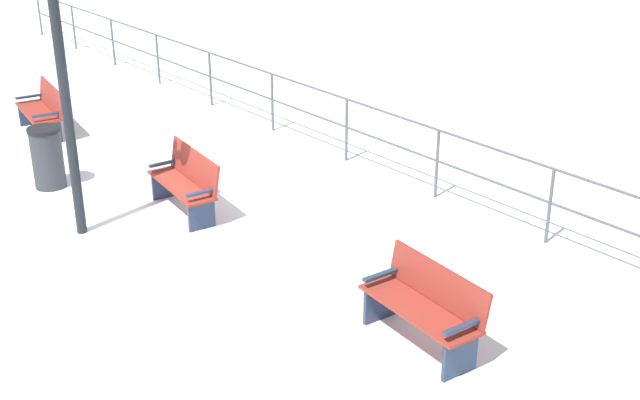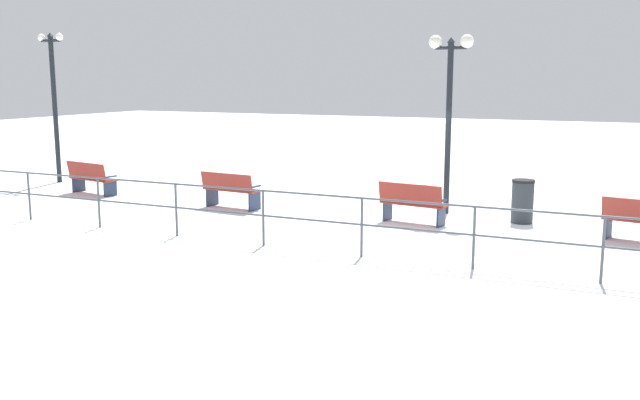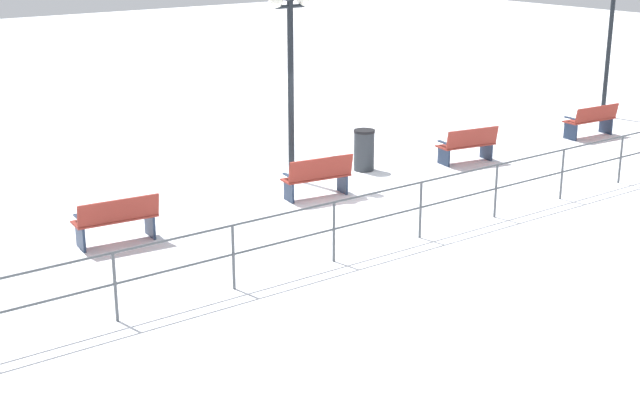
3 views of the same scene
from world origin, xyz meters
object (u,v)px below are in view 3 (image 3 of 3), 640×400
(bench_second, at_px, (468,145))
(bench_third, at_px, (318,176))
(trash_bin, at_px, (364,150))
(bench_nearest, at_px, (591,120))
(bench_fourth, at_px, (116,219))
(lamppost_middle, at_px, (290,49))
(lamppost_near, at_px, (613,7))

(bench_second, xyz_separation_m, bench_third, (-0.13, 4.69, 0.03))
(trash_bin, bearing_deg, bench_third, 117.16)
(bench_nearest, bearing_deg, bench_fourth, 94.82)
(bench_second, distance_m, lamppost_middle, 5.20)
(bench_nearest, relative_size, trash_bin, 1.67)
(trash_bin, bearing_deg, lamppost_near, -87.77)
(bench_third, xyz_separation_m, lamppost_near, (1.52, -11.96, 2.78))
(bench_nearest, height_order, lamppost_near, lamppost_near)
(bench_fourth, bearing_deg, lamppost_near, -78.69)
(lamppost_near, bearing_deg, bench_second, 100.82)
(bench_nearest, xyz_separation_m, bench_second, (0.10, 4.70, -0.02))
(bench_second, bearing_deg, bench_third, 101.79)
(bench_nearest, distance_m, bench_fourth, 14.09)
(bench_second, bearing_deg, lamppost_middle, 82.29)
(bench_third, relative_size, lamppost_near, 0.33)
(bench_fourth, bearing_deg, bench_second, -82.89)
(bench_nearest, bearing_deg, trash_bin, 85.55)
(bench_nearest, distance_m, bench_second, 4.70)
(lamppost_middle, bearing_deg, bench_second, -107.88)
(bench_nearest, height_order, bench_third, bench_third)
(bench_third, distance_m, lamppost_middle, 2.97)
(bench_nearest, bearing_deg, bench_third, 94.56)
(bench_nearest, distance_m, trash_bin, 7.25)
(bench_second, bearing_deg, bench_fourth, 101.47)
(lamppost_near, bearing_deg, bench_third, 97.25)
(bench_nearest, relative_size, lamppost_middle, 0.39)
(bench_nearest, bearing_deg, lamppost_near, -55.56)
(lamppost_middle, bearing_deg, lamppost_near, -90.00)
(bench_third, relative_size, bench_fourth, 1.00)
(bench_nearest, height_order, lamppost_middle, lamppost_middle)
(bench_nearest, height_order, trash_bin, trash_bin)
(bench_fourth, height_order, lamppost_near, lamppost_near)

